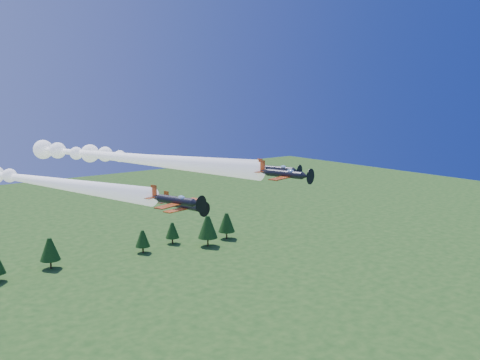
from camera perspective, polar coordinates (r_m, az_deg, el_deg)
plane_lead at (r=92.84m, az=-13.01°, el=2.44°), size 20.33×58.47×3.70m
plane_left at (r=90.18m, az=-20.56°, el=-0.08°), size 19.60×49.00×3.70m
plane_right at (r=102.73m, az=-9.61°, el=2.28°), size 20.39×46.98×3.70m
plane_slot at (r=83.23m, az=-5.94°, el=-2.71°), size 8.40×9.21×2.93m
treeline at (r=182.37m, az=-23.08°, el=-7.96°), size 168.59×18.33×11.88m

